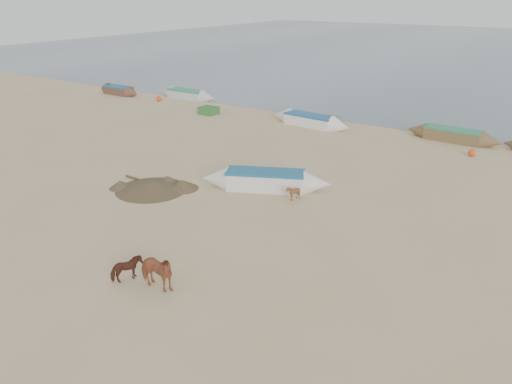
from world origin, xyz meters
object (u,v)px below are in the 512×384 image
calf_right (127,270)px  near_canoe (265,180)px  calf_front (293,193)px  cow_adult (156,272)px

calf_right → near_canoe: (-0.70, 10.02, 0.02)m
calf_front → calf_right: 9.62m
cow_adult → calf_front: 9.36m
cow_adult → calf_right: bearing=96.9°
near_canoe → calf_right: bearing=-111.4°
cow_adult → calf_right: size_ratio=1.72×
cow_adult → near_canoe: size_ratio=0.24×
calf_front → near_canoe: 1.97m
cow_adult → near_canoe: (-1.89, 9.83, -0.19)m
calf_front → near_canoe: (-1.91, 0.48, 0.10)m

